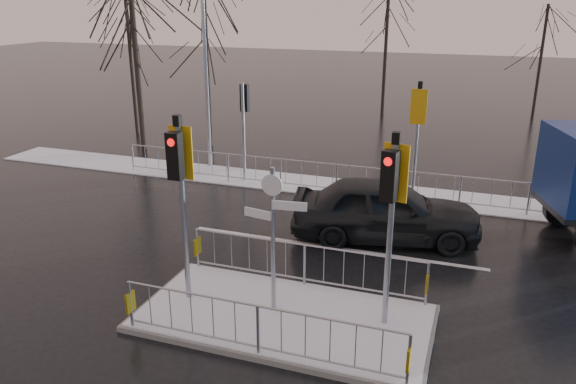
% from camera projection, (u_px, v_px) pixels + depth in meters
% --- Properties ---
extents(ground, '(120.00, 120.00, 0.00)m').
position_uv_depth(ground, '(284.00, 321.00, 11.58)').
color(ground, black).
rests_on(ground, ground).
extents(snow_verge, '(30.00, 2.00, 0.04)m').
position_uv_depth(snow_verge, '(369.00, 191.00, 19.23)').
color(snow_verge, white).
rests_on(snow_verge, ground).
extents(lane_markings, '(8.00, 11.38, 0.01)m').
position_uv_depth(lane_markings, '(278.00, 329.00, 11.28)').
color(lane_markings, silver).
rests_on(lane_markings, ground).
extents(traffic_island, '(6.00, 3.04, 4.15)m').
position_uv_depth(traffic_island, '(283.00, 304.00, 11.46)').
color(traffic_island, '#62625E').
rests_on(traffic_island, ground).
extents(far_kerb_fixtures, '(18.00, 0.65, 3.83)m').
position_uv_depth(far_kerb_fixtures, '(376.00, 168.00, 18.36)').
color(far_kerb_fixtures, '#9599A2').
rests_on(far_kerb_fixtures, ground).
extents(car_far_lane, '(5.39, 3.05, 1.73)m').
position_uv_depth(car_far_lane, '(386.00, 210.00, 15.21)').
color(car_far_lane, black).
rests_on(car_far_lane, ground).
extents(tree_near_a, '(4.75, 4.75, 8.97)m').
position_uv_depth(tree_near_a, '(131.00, 2.00, 22.66)').
color(tree_near_a, black).
rests_on(tree_near_a, ground).
extents(tree_near_b, '(4.00, 4.00, 7.55)m').
position_uv_depth(tree_near_b, '(205.00, 26.00, 23.52)').
color(tree_near_b, black).
rests_on(tree_near_b, ground).
extents(tree_near_c, '(3.50, 3.50, 6.61)m').
position_uv_depth(tree_near_c, '(129.00, 38.00, 26.04)').
color(tree_near_c, black).
rests_on(tree_near_c, ground).
extents(tree_far_a, '(3.75, 3.75, 7.08)m').
position_uv_depth(tree_far_a, '(387.00, 26.00, 30.21)').
color(tree_far_a, black).
rests_on(tree_far_a, ground).
extents(tree_far_b, '(3.25, 3.25, 6.14)m').
position_uv_depth(tree_far_b, '(543.00, 40.00, 29.69)').
color(tree_far_b, black).
rests_on(tree_far_b, ground).
extents(street_lamp_left, '(1.25, 0.18, 8.20)m').
position_uv_depth(street_lamp_left, '(207.00, 50.00, 20.58)').
color(street_lamp_left, '#9599A2').
rests_on(street_lamp_left, ground).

